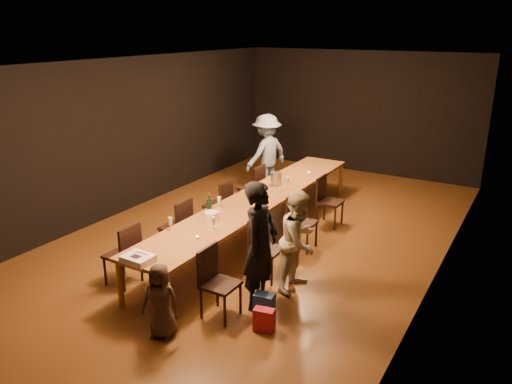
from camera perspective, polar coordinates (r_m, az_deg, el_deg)
The scene contains 30 objects.
ground at distance 8.85m, azimuth 0.23°, elevation -5.22°, with size 10.00×10.00×0.00m, color #492612.
room_shell at distance 8.23m, azimuth 0.24°, elevation 8.13°, with size 6.04×10.04×3.02m.
table at distance 8.59m, azimuth 0.23°, elevation -0.93°, with size 0.90×6.00×0.75m.
chair_right_0 at distance 6.41m, azimuth -4.08°, elevation -10.41°, with size 0.42×0.42×0.93m, color black, non-canonical shape.
chair_right_1 at distance 7.32m, azimuth 1.26°, elevation -6.51°, with size 0.42×0.42×0.93m, color black, non-canonical shape.
chair_right_2 at distance 8.30m, azimuth 5.31°, elevation -3.46°, with size 0.42×0.42×0.93m, color black, non-canonical shape.
chair_right_3 at distance 9.34m, azimuth 8.47°, elevation -1.06°, with size 0.42×0.42×0.93m, color black, non-canonical shape.
chair_left_0 at distance 7.41m, azimuth -15.07°, elevation -6.86°, with size 0.42×0.42×0.93m, color black, non-canonical shape.
chair_left_1 at distance 8.21m, azimuth -9.17°, elevation -3.88°, with size 0.42×0.42×0.93m, color black, non-canonical shape.
chair_left_2 at distance 9.10m, azimuth -4.40°, elevation -1.43°, with size 0.42×0.42×0.93m, color black, non-canonical shape.
chair_left_3 at distance 10.05m, azimuth -0.51°, elevation 0.57°, with size 0.42×0.42×0.93m, color black, non-canonical shape.
woman_birthday at distance 6.46m, azimuth 0.53°, elevation -6.16°, with size 0.63×0.41×1.73m, color black.
woman_tan at distance 6.97m, azimuth 4.95°, elevation -5.56°, with size 0.71×0.55×1.45m, color beige.
man_blue at distance 11.10m, azimuth 1.21°, elevation 4.45°, with size 1.12×0.64×1.73m, color #7C99BF.
child at distance 6.13m, azimuth -10.85°, elevation -12.10°, with size 0.46×0.30×0.94m, color #3E2E22.
gift_bag_red at distance 6.28m, azimuth 0.92°, elevation -14.41°, with size 0.25×0.14×0.30m, color #B41B32.
gift_bag_blue at distance 6.54m, azimuth 0.96°, elevation -12.82°, with size 0.26×0.17×0.32m, color #2857AF.
birthday_cake at distance 6.46m, azimuth -13.33°, elevation -7.41°, with size 0.38×0.31×0.09m.
plate_stack at distance 7.62m, azimuth -5.08°, elevation -2.70°, with size 0.22×0.22×0.12m, color white.
champagne_bottle at distance 7.83m, azimuth -5.36°, elevation -1.27°, with size 0.08×0.08×0.34m, color black, non-canonical shape.
ice_bucket at distance 9.24m, azimuth 2.34°, elevation 1.53°, with size 0.21×0.21×0.23m, color #BBBBC0.
wineglass_0 at distance 7.27m, azimuth -9.76°, elevation -3.64°, with size 0.06×0.06×0.21m, color beige, non-canonical shape.
wineglass_1 at distance 7.20m, azimuth -4.92°, elevation -3.65°, with size 0.06×0.06×0.21m, color beige, non-canonical shape.
wineglass_2 at distance 8.04m, azimuth -4.22°, elevation -1.23°, with size 0.06×0.06×0.21m, color silver, non-canonical shape.
wineglass_3 at distance 8.17m, azimuth 0.52°, elevation -0.84°, with size 0.06×0.06×0.21m, color beige, non-canonical shape.
wineglass_4 at distance 8.70m, azimuth -0.59°, elevation 0.37°, with size 0.06×0.06×0.21m, color silver, non-canonical shape.
wineglass_5 at distance 9.05m, azimuth 3.58°, elevation 1.06°, with size 0.06×0.06×0.21m, color silver, non-canonical shape.
tealight_near at distance 6.99m, azimuth -6.71°, elevation -5.19°, with size 0.05×0.05×0.03m, color #B2B7B2.
tealight_mid at distance 8.33m, azimuth 0.41°, elevation -1.10°, with size 0.05×0.05×0.03m, color #B2B7B2.
tealight_far at distance 10.00m, azimuth 6.08°, elevation 2.17°, with size 0.05×0.05×0.03m, color #B2B7B2.
Camera 1 is at (4.07, -7.00, 3.56)m, focal length 35.00 mm.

